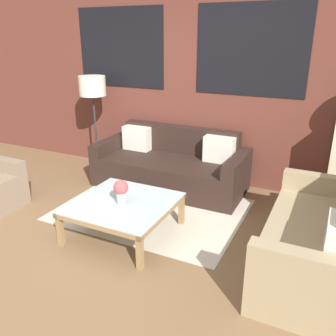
{
  "coord_description": "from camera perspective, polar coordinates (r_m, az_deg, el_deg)",
  "views": [
    {
      "loc": [
        2.04,
        -2.18,
        1.98
      ],
      "look_at": [
        0.38,
        1.24,
        0.55
      ],
      "focal_mm": 38.0,
      "sensor_mm": 36.0,
      "label": 1
    }
  ],
  "objects": [
    {
      "name": "ground_plane",
      "position": [
        3.58,
        -14.69,
        -13.72
      ],
      "size": [
        16.0,
        16.0,
        0.0
      ],
      "primitive_type": "plane",
      "color": "brown"
    },
    {
      "name": "couch_dark",
      "position": [
        4.88,
        0.5,
        0.19
      ],
      "size": [
        2.03,
        0.88,
        0.78
      ],
      "color": "black",
      "rests_on": "ground_plane"
    },
    {
      "name": "settee_vintage",
      "position": [
        3.41,
        23.19,
        -10.61
      ],
      "size": [
        0.8,
        1.7,
        0.92
      ],
      "color": "tan",
      "rests_on": "ground_plane"
    },
    {
      "name": "wall_back_brick",
      "position": [
        5.08,
        2.13,
        14.14
      ],
      "size": [
        8.4,
        0.09,
        2.8
      ],
      "color": "brown",
      "rests_on": "ground_plane"
    },
    {
      "name": "coffee_table",
      "position": [
        3.71,
        -7.17,
        -6.1
      ],
      "size": [
        0.99,
        0.99,
        0.37
      ],
      "color": "silver",
      "rests_on": "ground_plane"
    },
    {
      "name": "floor_lamp",
      "position": [
        5.34,
        -12.0,
        12.11
      ],
      "size": [
        0.38,
        0.38,
        1.43
      ],
      "color": "#2D2D2D",
      "rests_on": "ground_plane"
    },
    {
      "name": "flower_vase",
      "position": [
        3.61,
        -7.55,
        -3.56
      ],
      "size": [
        0.15,
        0.15,
        0.25
      ],
      "color": "#ADBCC6",
      "rests_on": "coffee_table"
    },
    {
      "name": "rug",
      "position": [
        4.32,
        -2.59,
        -6.63
      ],
      "size": [
        2.13,
        1.59,
        0.0
      ],
      "color": "beige",
      "rests_on": "ground_plane"
    }
  ]
}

